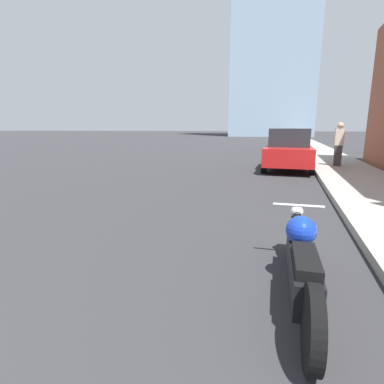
% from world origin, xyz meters
% --- Properties ---
extents(sidewalk, '(2.46, 240.00, 0.15)m').
position_xyz_m(sidewalk, '(5.85, 40.00, 0.07)').
color(sidewalk, '#9E998E').
rests_on(sidewalk, ground_plane).
extents(motorcycle, '(0.62, 2.58, 0.78)m').
position_xyz_m(motorcycle, '(3.71, 4.32, 0.39)').
color(motorcycle, black).
rests_on(motorcycle, ground_plane).
extents(parked_car_red, '(1.97, 4.29, 1.72)m').
position_xyz_m(parked_car_red, '(3.60, 14.54, 0.84)').
color(parked_car_red, red).
rests_on(parked_car_red, ground_plane).
extents(parked_car_white, '(2.13, 4.49, 1.60)m').
position_xyz_m(parked_car_white, '(3.44, 27.44, 0.82)').
color(parked_car_white, silver).
rests_on(parked_car_white, ground_plane).
extents(pedestrian, '(0.36, 0.25, 1.81)m').
position_xyz_m(pedestrian, '(5.61, 15.25, 1.09)').
color(pedestrian, '#38383D').
rests_on(pedestrian, sidewalk).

